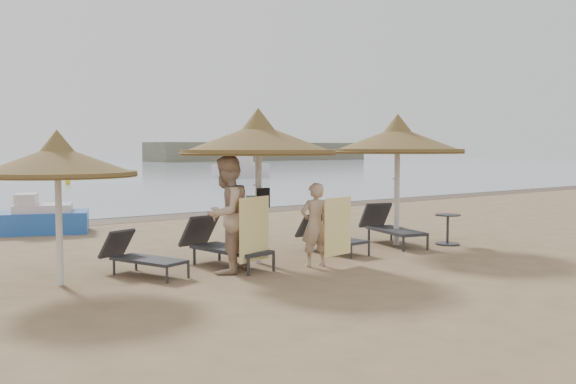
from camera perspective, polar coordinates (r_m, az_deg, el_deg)
name	(u,v)px	position (r m, az deg, el deg)	size (l,w,h in m)	color
ground	(314,267)	(11.96, 2.33, -6.68)	(160.00, 160.00, 0.00)	#8B6D4B
wet_sand_strip	(115,221)	(20.04, -15.13, -2.48)	(200.00, 1.60, 0.01)	brown
palapa_left	(57,162)	(10.83, -19.81, 2.56)	(2.52, 2.52, 2.50)	silver
palapa_center	(258,140)	(12.15, -2.66, 4.65)	(2.98, 2.98, 2.96)	silver
palapa_right	(397,141)	(14.67, 9.71, 4.52)	(3.00, 3.00, 2.97)	silver
lounger_far_left	(139,255)	(11.48, -13.09, -5.51)	(1.07, 1.78, 0.76)	#323132
lounger_near_left	(221,244)	(12.10, -5.95, -4.62)	(0.95, 2.10, 0.91)	#323132
lounger_near_right	(328,235)	(13.65, 3.60, -3.88)	(0.65, 1.75, 0.77)	#323132
lounger_far_right	(390,226)	(14.90, 9.02, -3.03)	(1.19, 2.11, 0.90)	#323132
side_table	(448,230)	(15.05, 14.00, -3.33)	(0.58, 0.58, 0.70)	#323132
person_left	(227,205)	(11.30, -5.48, -1.18)	(1.10, 0.72, 2.40)	tan
person_right	(315,218)	(11.89, 2.40, -2.33)	(0.83, 0.54, 1.81)	tan
towel_left	(254,229)	(11.25, -3.00, -3.32)	(0.79, 0.24, 1.14)	yellow
towel_right	(338,227)	(11.95, 4.46, -3.08)	(0.76, 0.15, 1.08)	yellow
bag_patterned	(253,204)	(12.35, -3.12, -1.10)	(0.28, 0.16, 0.34)	silver
bag_dark	(263,198)	(12.05, -2.21, -0.53)	(0.27, 0.12, 0.37)	black
pedal_boat	(42,218)	(17.78, -21.01, -2.19)	(2.53, 2.04, 1.03)	#2156B2
buoy_mid	(68,182)	(40.24, -19.00, 0.86)	(0.33, 0.33, 0.33)	yellow
buoy_right	(226,182)	(38.25, -5.57, 0.90)	(0.32, 0.32, 0.32)	yellow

